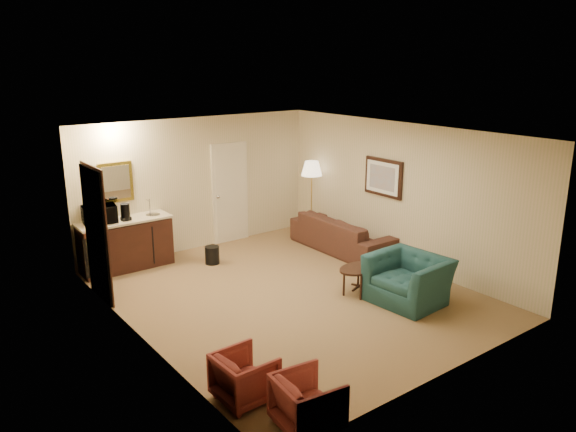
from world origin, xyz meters
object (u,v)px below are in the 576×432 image
Objects in this scene: rose_chair_near at (245,375)px; floor_lamp at (311,199)px; coffee_maker at (125,212)px; rose_chair_far at (308,400)px; sofa at (343,228)px; teal_armchair at (409,272)px; wetbar_cabinet at (126,244)px; coffee_table at (360,280)px; microwave at (99,212)px; waste_bin at (212,255)px.

floor_lamp is at bearing -47.88° from rose_chair_near.
rose_chair_near is 4.74m from coffee_maker.
sofa is at bearing -39.16° from rose_chair_far.
sofa is at bearing 156.42° from teal_armchair.
teal_armchair is at bearing -39.80° from coffee_maker.
wetbar_cabinet is at bearing 67.67° from sofa.
coffee_maker is (0.01, -0.07, 0.61)m from wetbar_cabinet.
teal_armchair is 0.83m from coffee_table.
sofa reaches higher than rose_chair_near.
sofa is 2.12m from coffee_table.
wetbar_cabinet is at bearing -7.71° from rose_chair_near.
floor_lamp is at bearing 161.26° from teal_armchair.
floor_lamp is (0.90, 3.49, 0.33)m from teal_armchair.
microwave is at bearing 131.70° from coffee_table.
coffee_maker is (-3.84, 0.48, 0.25)m from floor_lamp.
wetbar_cabinet is at bearing -148.09° from teal_armchair.
sofa is at bearing -12.63° from microwave.
teal_armchair is 1.78× the size of rose_chair_far.
wetbar_cabinet is at bearing 3.61° from microwave.
teal_armchair is 1.83× the size of rose_chair_near.
rose_chair_far is at bearing 134.62° from sofa.
teal_armchair is at bearing -64.27° from waste_bin.
coffee_maker is (0.26, 5.45, 0.75)m from rose_chair_far.
coffee_table is 4.60m from microwave.
floor_lamp is at bearing -2.07° from sofa.
teal_armchair is (2.95, -4.04, 0.03)m from wetbar_cabinet.
coffee_table is at bearing -39.57° from microwave.
wetbar_cabinet is 4.13m from sofa.
coffee_maker is (0.51, 4.65, 0.76)m from rose_chair_near.
rose_chair_far is 1.91× the size of waste_bin.
microwave reaches higher than sofa.
wetbar_cabinet is 4.23m from coffee_table.
rose_chair_far is at bearing -92.59° from wetbar_cabinet.
floor_lamp is at bearing 65.70° from coffee_table.
floor_lamp is 4.94× the size of waste_bin.
sofa is 5.63m from rose_chair_far.
rose_chair_far is 2.12× the size of coffee_maker.
coffee_table is at bearing -114.30° from floor_lamp.
sofa is 1.41× the size of floor_lamp.
waste_bin is at bearing 70.66° from sofa.
microwave is 1.88× the size of coffee_maker.
teal_armchair reaches higher than rose_chair_far.
waste_bin is at bearing -28.07° from wetbar_cabinet.
rose_chair_near is 3.39m from coffee_table.
microwave is (-4.26, 0.59, 0.29)m from floor_lamp.
teal_armchair reaches higher than sofa.
wetbar_cabinet is at bearing 151.93° from waste_bin.
waste_bin is 1.74m from coffee_maker.
sofa is 1.12m from floor_lamp.
sofa is at bearing -55.79° from rose_chair_near.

